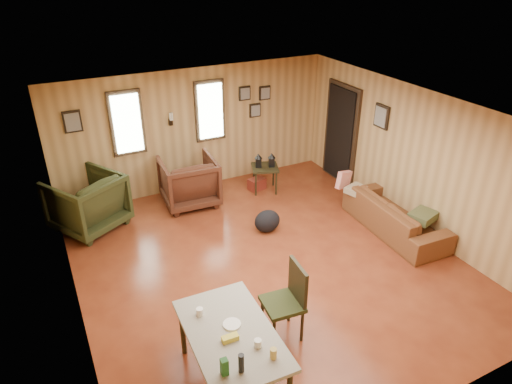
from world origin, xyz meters
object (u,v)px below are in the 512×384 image
sofa (396,211)px  end_table (115,187)px  dining_table (232,338)px  recliner_brown (189,179)px  side_table (265,165)px  recliner_green (87,200)px

sofa → end_table: bearing=55.3°
sofa → dining_table: 4.12m
recliner_brown → side_table: (1.52, -0.18, 0.04)m
dining_table → side_table: bearing=60.0°
sofa → recliner_green: 5.26m
side_table → end_table: bearing=163.9°
sofa → recliner_brown: 3.76m
end_table → dining_table: size_ratio=0.42×
end_table → side_table: (2.78, -0.80, 0.20)m
recliner_brown → recliner_green: bearing=5.3°
end_table → side_table: 2.90m
end_table → side_table: bearing=-16.1°
sofa → side_table: bearing=31.7°
sofa → recliner_brown: (-2.80, 2.52, 0.11)m
end_table → dining_table: dining_table is taller
side_table → dining_table: 4.68m
end_table → recliner_brown: bearing=-26.3°
side_table → sofa: bearing=-61.4°
end_table → side_table: side_table is taller
recliner_green → end_table: (0.58, 0.67, -0.19)m
sofa → dining_table: size_ratio=1.35×
recliner_green → dining_table: 4.19m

